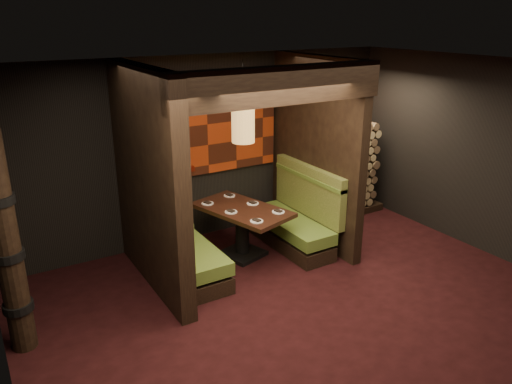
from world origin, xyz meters
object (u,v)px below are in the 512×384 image
object	(u,v)px
booth_bench_right	(296,221)
pendant_lamp	(243,126)
booth_bench_left	(182,249)
dining_table	(242,223)
totem_column	(7,247)
firewood_stack	(336,170)

from	to	relation	value
booth_bench_right	pendant_lamp	distance (m)	1.81
booth_bench_left	dining_table	bearing A→B (deg)	5.97
dining_table	totem_column	xyz separation A→B (m)	(-3.09, -0.65, 0.66)
booth_bench_right	pendant_lamp	world-z (taller)	pendant_lamp
pendant_lamp	dining_table	bearing A→B (deg)	90.00
pendant_lamp	totem_column	world-z (taller)	pendant_lamp
booth_bench_right	dining_table	bearing A→B (deg)	173.28
booth_bench_left	firewood_stack	distance (m)	3.35
booth_bench_left	firewood_stack	world-z (taller)	firewood_stack
booth_bench_right	totem_column	world-z (taller)	totem_column
totem_column	firewood_stack	world-z (taller)	totem_column
booth_bench_right	pendant_lamp	size ratio (longest dim) A/B	1.45
booth_bench_left	totem_column	bearing A→B (deg)	-165.25
totem_column	dining_table	bearing A→B (deg)	11.96
firewood_stack	pendant_lamp	bearing A→B (deg)	-163.96
booth_bench_left	pendant_lamp	xyz separation A→B (m)	(1.00, 0.05, 1.57)
booth_bench_left	booth_bench_right	bearing A→B (deg)	0.00
dining_table	totem_column	distance (m)	3.23
booth_bench_right	booth_bench_left	bearing A→B (deg)	180.00
booth_bench_right	totem_column	bearing A→B (deg)	-172.14
totem_column	firewood_stack	bearing A→B (deg)	13.19
pendant_lamp	totem_column	size ratio (longest dim) A/B	0.46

